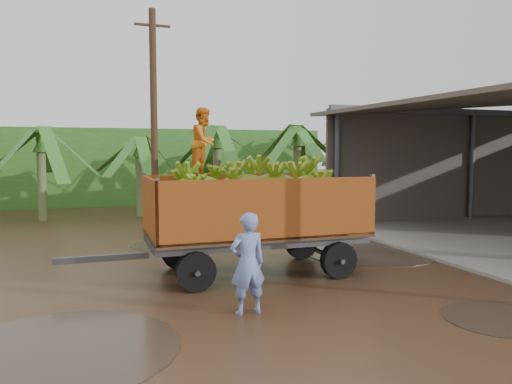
# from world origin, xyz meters

# --- Properties ---
(ground) EXTENTS (100.00, 100.00, 0.00)m
(ground) POSITION_xyz_m (0.00, 0.00, 0.00)
(ground) COLOR black
(ground) RESTS_ON ground
(hedge_north) EXTENTS (22.00, 3.00, 3.60)m
(hedge_north) POSITION_xyz_m (-2.00, 16.00, 1.80)
(hedge_north) COLOR #2D661E
(hedge_north) RESTS_ON ground
(banana_trailer) EXTENTS (6.27, 2.26, 3.50)m
(banana_trailer) POSITION_xyz_m (0.58, 0.72, 1.36)
(banana_trailer) COLOR #CA5E1C
(banana_trailer) RESTS_ON ground
(man_blue) EXTENTS (0.63, 0.44, 1.65)m
(man_blue) POSITION_xyz_m (-0.40, -1.72, 0.82)
(man_blue) COLOR #6C82C5
(man_blue) RESTS_ON ground
(utility_pole) EXTENTS (1.20, 0.24, 7.35)m
(utility_pole) POSITION_xyz_m (-0.41, 8.22, 3.73)
(utility_pole) COLOR #47301E
(utility_pole) RESTS_ON ground
(banana_plants) EXTENTS (25.20, 20.67, 4.23)m
(banana_plants) POSITION_xyz_m (-3.88, 7.54, 1.81)
(banana_plants) COLOR #2D661E
(banana_plants) RESTS_ON ground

